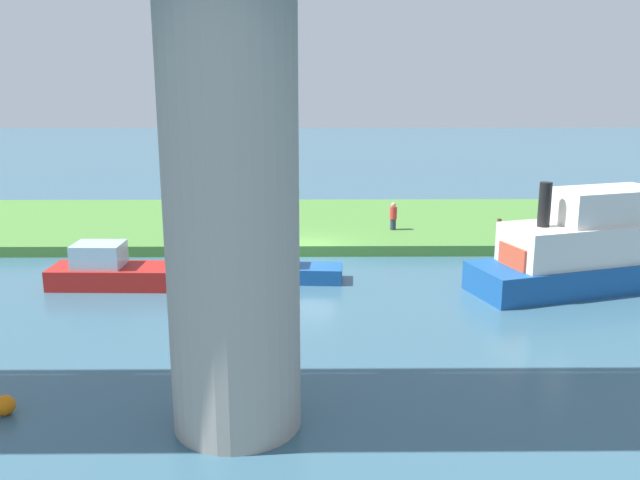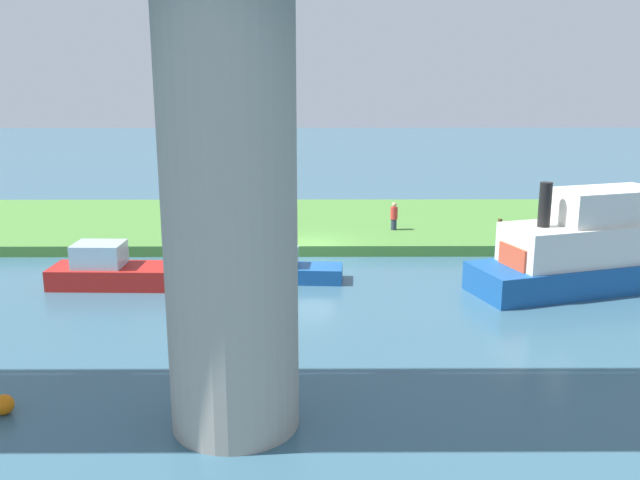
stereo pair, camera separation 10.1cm
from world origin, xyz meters
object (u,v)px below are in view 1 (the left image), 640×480
skiff_small (290,269)px  mooring_post (499,230)px  bridge_pylon (232,217)px  person_on_bank (393,216)px  marker_buoy (5,405)px  motorboat_red (113,271)px  riverboat_paddlewheel (584,249)px

skiff_small → mooring_post: bearing=-155.2°
mooring_post → skiff_small: 10.54m
bridge_pylon → mooring_post: (-10.39, -15.94, -3.93)m
person_on_bank → marker_buoy: (11.48, 18.12, -0.95)m
motorboat_red → riverboat_paddlewheel: bearing=178.7°
motorboat_red → marker_buoy: bearing=91.8°
mooring_post → person_on_bank: bearing=-29.7°
person_on_bank → bridge_pylon: bearing=72.7°
bridge_pylon → mooring_post: bridge_pylon is taller
bridge_pylon → skiff_small: (-0.84, -11.53, -4.51)m
bridge_pylon → person_on_bank: 19.82m
person_on_bank → skiff_small: (4.95, 7.04, -0.73)m
bridge_pylon → skiff_small: bridge_pylon is taller
person_on_bank → riverboat_paddlewheel: (-6.39, 8.12, 0.37)m
riverboat_paddlewheel → skiff_small: (11.34, -1.09, -1.10)m
riverboat_paddlewheel → motorboat_red: riverboat_paddlewheel is taller
bridge_pylon → riverboat_paddlewheel: 16.41m
bridge_pylon → motorboat_red: size_ratio=1.91×
riverboat_paddlewheel → skiff_small: 11.45m
bridge_pylon → motorboat_red: bearing=-61.0°
motorboat_red → person_on_bank: bearing=-146.9°
bridge_pylon → mooring_post: 19.43m
mooring_post → skiff_small: (9.55, 4.41, -0.58)m
person_on_bank → riverboat_paddlewheel: size_ratio=0.16×
bridge_pylon → skiff_small: size_ratio=2.48×
mooring_post → marker_buoy: size_ratio=2.19×
mooring_post → motorboat_red: bearing=17.2°
bridge_pylon → skiff_small: bearing=-94.2°
motorboat_red → bridge_pylon: bearing=119.0°
skiff_small → marker_buoy: (6.53, 11.08, -0.22)m
bridge_pylon → mooring_post: bearing=-123.1°
motorboat_red → marker_buoy: 10.42m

